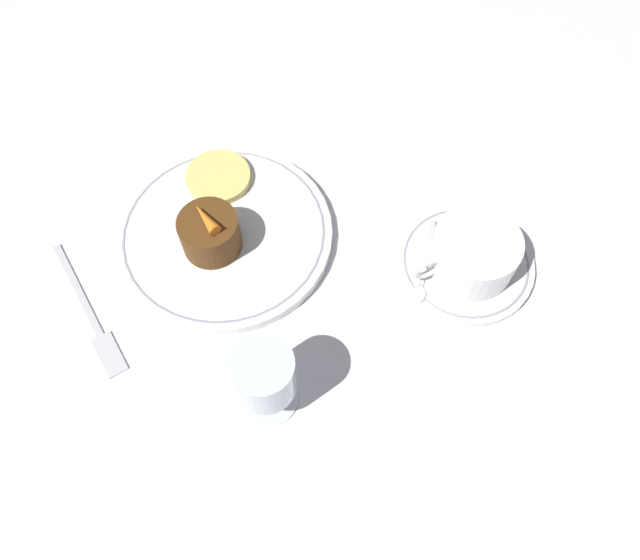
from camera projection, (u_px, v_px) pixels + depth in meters
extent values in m
plane|color=white|center=(237.00, 267.00, 0.71)|extent=(3.00, 3.00, 0.00)
cylinder|color=white|center=(223.00, 235.00, 0.72)|extent=(0.25, 0.25, 0.01)
torus|color=#999EA8|center=(222.00, 233.00, 0.72)|extent=(0.23, 0.23, 0.00)
cylinder|color=white|center=(465.00, 264.00, 0.71)|extent=(0.16, 0.16, 0.01)
torus|color=#999EA8|center=(466.00, 262.00, 0.71)|extent=(0.14, 0.14, 0.00)
cylinder|color=white|center=(474.00, 253.00, 0.68)|extent=(0.10, 0.10, 0.05)
cylinder|color=brown|center=(475.00, 251.00, 0.68)|extent=(0.08, 0.08, 0.04)
torus|color=white|center=(427.00, 268.00, 0.67)|extent=(0.04, 0.01, 0.04)
cube|color=silver|center=(427.00, 252.00, 0.71)|extent=(0.06, 0.07, 0.00)
ellipsoid|color=silver|center=(419.00, 294.00, 0.68)|extent=(0.03, 0.03, 0.00)
cylinder|color=silver|center=(269.00, 397.00, 0.64)|extent=(0.06, 0.06, 0.01)
cylinder|color=silver|center=(267.00, 391.00, 0.62)|extent=(0.01, 0.01, 0.04)
cylinder|color=silver|center=(264.00, 375.00, 0.58)|extent=(0.06, 0.06, 0.06)
cylinder|color=#470A14|center=(265.00, 378.00, 0.59)|extent=(0.05, 0.05, 0.03)
cube|color=silver|center=(77.00, 289.00, 0.70)|extent=(0.03, 0.13, 0.01)
cube|color=silver|center=(109.00, 354.00, 0.66)|extent=(0.03, 0.05, 0.01)
cylinder|color=#563314|center=(210.00, 234.00, 0.69)|extent=(0.07, 0.07, 0.05)
cone|color=orange|center=(206.00, 218.00, 0.66)|extent=(0.02, 0.04, 0.01)
cylinder|color=#EFE075|center=(218.00, 177.00, 0.75)|extent=(0.08, 0.08, 0.01)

